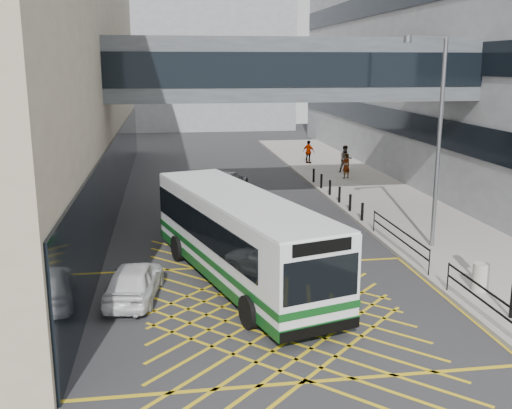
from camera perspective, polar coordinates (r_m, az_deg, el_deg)
name	(u,v)px	position (r m, az deg, el deg)	size (l,w,h in m)	color
ground	(274,311)	(19.64, 1.76, -10.09)	(120.00, 120.00, 0.00)	#333335
building_far	(174,53)	(77.75, -7.86, 14.07)	(28.00, 16.00, 18.00)	gray
skybridge	(292,69)	(30.39, 3.43, 12.72)	(20.00, 4.10, 3.00)	#484D52
pavement	(380,198)	(35.80, 11.70, 0.58)	(6.00, 54.00, 0.16)	#9C978E
box_junction	(274,311)	(19.64, 1.76, -10.08)	(12.00, 9.00, 0.01)	gold
bus	(238,236)	(21.65, -1.70, -3.00)	(5.74, 11.72, 3.21)	white
car_white	(134,280)	(20.71, -11.52, -7.10)	(1.73, 4.22, 1.34)	white
car_dark	(210,201)	(31.26, -4.43, 0.31)	(1.97, 5.03, 1.58)	black
car_silver	(227,181)	(37.03, -2.80, 2.24)	(1.90, 4.49, 1.40)	gray
street_lamp	(436,131)	(25.75, 16.73, 6.76)	(1.98, 0.51, 8.69)	slate
litter_bin	(481,277)	(22.11, 20.61, -6.47)	(0.56, 0.56, 0.96)	#ADA89E
kerb_railings	(432,259)	(22.74, 16.44, -4.97)	(0.05, 12.54, 1.00)	black
bollards	(335,191)	(34.84, 7.49, 1.29)	(0.14, 10.14, 0.90)	black
pedestrian_a	(346,166)	(41.11, 8.58, 3.64)	(0.67, 0.48, 1.68)	gray
pedestrian_b	(346,159)	(43.29, 8.53, 4.29)	(0.94, 0.55, 1.93)	gray
pedestrian_c	(309,152)	(47.05, 5.04, 5.01)	(1.05, 0.51, 1.78)	gray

